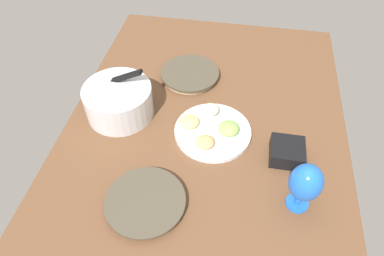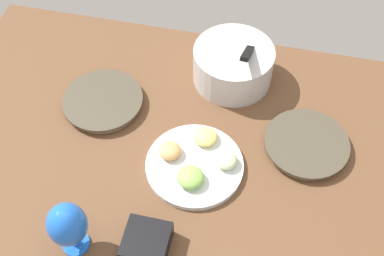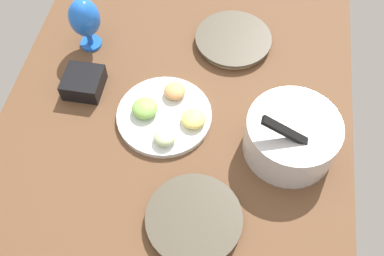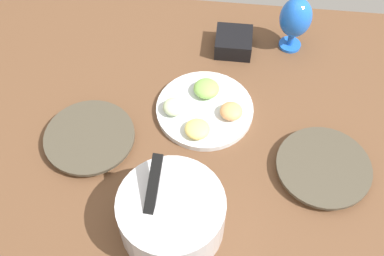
# 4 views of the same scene
# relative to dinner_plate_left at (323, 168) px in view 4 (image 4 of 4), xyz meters

# --- Properties ---
(ground_plane) EXTENTS (1.60, 1.04, 0.04)m
(ground_plane) POSITION_rel_dinner_plate_left_xyz_m (0.30, -0.13, -0.03)
(ground_plane) COLOR brown
(dinner_plate_left) EXTENTS (0.25, 0.25, 0.03)m
(dinner_plate_left) POSITION_rel_dinner_plate_left_xyz_m (0.00, 0.00, 0.00)
(dinner_plate_left) COLOR beige
(dinner_plate_left) RESTS_ON ground_plane
(dinner_plate_right) EXTENTS (0.25, 0.25, 0.03)m
(dinner_plate_right) POSITION_rel_dinner_plate_left_xyz_m (0.64, -0.03, 0.00)
(dinner_plate_right) COLOR beige
(dinner_plate_right) RESTS_ON ground_plane
(mixing_bowl) EXTENTS (0.26, 0.26, 0.19)m
(mixing_bowl) POSITION_rel_dinner_plate_left_xyz_m (0.38, 0.20, 0.05)
(mixing_bowl) COLOR silver
(mixing_bowl) RESTS_ON ground_plane
(fruit_platter) EXTENTS (0.28, 0.28, 0.05)m
(fruit_platter) POSITION_rel_dinner_plate_left_xyz_m (0.33, -0.16, 0.00)
(fruit_platter) COLOR silver
(fruit_platter) RESTS_ON ground_plane
(hurricane_glass_blue) EXTENTS (0.10, 0.10, 0.18)m
(hurricane_glass_blue) POSITION_rel_dinner_plate_left_xyz_m (0.08, -0.46, 0.10)
(hurricane_glass_blue) COLOR blue
(hurricane_glass_blue) RESTS_ON ground_plane
(square_bowl_black) EXTENTS (0.11, 0.11, 0.06)m
(square_bowl_black) POSITION_rel_dinner_plate_left_xyz_m (0.26, -0.43, 0.02)
(square_bowl_black) COLOR black
(square_bowl_black) RESTS_ON ground_plane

